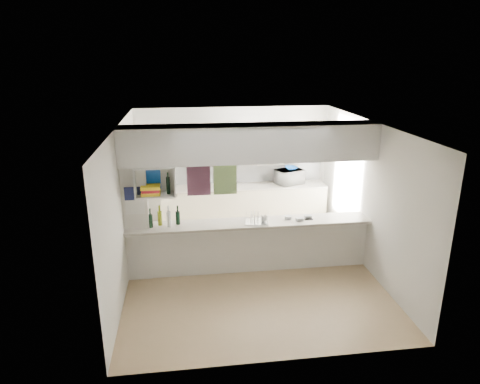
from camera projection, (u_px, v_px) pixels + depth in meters
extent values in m
plane|color=tan|center=(250.00, 270.00, 7.64)|extent=(4.80, 4.80, 0.00)
plane|color=white|center=(251.00, 124.00, 6.83)|extent=(4.80, 4.80, 0.00)
plane|color=silver|center=(233.00, 166.00, 9.50)|extent=(4.20, 0.00, 4.20)
plane|color=silver|center=(123.00, 207.00, 6.97)|extent=(0.00, 4.80, 4.80)
plane|color=silver|center=(368.00, 196.00, 7.50)|extent=(0.00, 4.80, 4.80)
cube|color=silver|center=(250.00, 247.00, 7.50)|extent=(4.20, 0.15, 0.88)
cube|color=#A8A194|center=(250.00, 223.00, 7.36)|extent=(4.20, 0.50, 0.04)
cube|color=white|center=(251.00, 143.00, 6.93)|extent=(4.20, 0.50, 0.60)
cube|color=silver|center=(136.00, 206.00, 6.99)|extent=(0.40, 0.18, 2.60)
cube|color=#191E4C|center=(134.00, 194.00, 6.83)|extent=(0.30, 0.01, 0.22)
cube|color=white|center=(135.00, 207.00, 6.90)|extent=(0.30, 0.01, 0.24)
cube|color=#34172F|center=(199.00, 178.00, 7.22)|extent=(0.40, 0.02, 0.62)
cube|color=#176A62|center=(225.00, 177.00, 7.27)|extent=(0.40, 0.02, 0.62)
cube|color=white|center=(156.00, 195.00, 6.88)|extent=(0.65, 0.35, 0.02)
cube|color=white|center=(154.00, 166.00, 6.73)|extent=(0.65, 0.35, 0.02)
cube|color=white|center=(156.00, 178.00, 6.96)|extent=(0.65, 0.02, 0.50)
cube|color=white|center=(135.00, 182.00, 6.77)|extent=(0.02, 0.35, 0.50)
cube|color=white|center=(175.00, 180.00, 6.85)|extent=(0.02, 0.35, 0.50)
cube|color=yellow|center=(151.00, 193.00, 6.86)|extent=(0.30, 0.24, 0.05)
cube|color=#B51826|center=(151.00, 190.00, 6.84)|extent=(0.28, 0.22, 0.05)
cube|color=yellow|center=(151.00, 187.00, 6.83)|extent=(0.30, 0.24, 0.05)
cube|color=#0E419B|center=(153.00, 179.00, 6.92)|extent=(0.26, 0.02, 0.34)
cylinder|color=black|center=(168.00, 185.00, 6.86)|extent=(0.06, 0.06, 0.28)
cube|color=beige|center=(244.00, 206.00, 9.50)|extent=(3.60, 0.60, 0.90)
cube|color=#A8A194|center=(244.00, 187.00, 9.36)|extent=(3.60, 0.63, 0.03)
cube|color=silver|center=(242.00, 169.00, 9.53)|extent=(3.60, 0.03, 0.60)
cube|color=beige|center=(234.00, 142.00, 9.16)|extent=(2.62, 0.34, 0.72)
cube|color=white|center=(269.00, 160.00, 9.31)|extent=(0.60, 0.46, 0.12)
cube|color=silver|center=(271.00, 164.00, 9.10)|extent=(0.60, 0.02, 0.05)
imported|color=white|center=(289.00, 177.00, 9.47)|extent=(0.68, 0.57, 0.32)
imported|color=#0E419B|center=(291.00, 168.00, 9.41)|extent=(0.27, 0.27, 0.07)
cube|color=silver|center=(257.00, 222.00, 7.33)|extent=(0.45, 0.38, 0.01)
cylinder|color=white|center=(251.00, 216.00, 7.30)|extent=(0.05, 0.20, 0.20)
cylinder|color=white|center=(255.00, 216.00, 7.30)|extent=(0.05, 0.20, 0.20)
cylinder|color=white|center=(258.00, 216.00, 7.29)|extent=(0.05, 0.20, 0.20)
imported|color=white|center=(264.00, 218.00, 7.34)|extent=(0.15, 0.15, 0.09)
cylinder|color=black|center=(151.00, 221.00, 7.09)|extent=(0.07, 0.07, 0.23)
cylinder|color=black|center=(150.00, 212.00, 7.04)|extent=(0.03, 0.03, 0.10)
cylinder|color=olive|center=(160.00, 218.00, 7.18)|extent=(0.07, 0.07, 0.24)
cylinder|color=olive|center=(159.00, 209.00, 7.13)|extent=(0.03, 0.03, 0.10)
cylinder|color=silver|center=(169.00, 219.00, 7.12)|extent=(0.07, 0.07, 0.26)
cylinder|color=silver|center=(168.00, 209.00, 7.07)|extent=(0.03, 0.03, 0.10)
cylinder|color=black|center=(178.00, 218.00, 7.22)|extent=(0.07, 0.07, 0.23)
cylinder|color=black|center=(177.00, 209.00, 7.17)|extent=(0.03, 0.03, 0.10)
cylinder|color=silver|center=(288.00, 217.00, 7.47)|extent=(0.12, 0.12, 0.06)
cube|color=silver|center=(300.00, 219.00, 7.40)|extent=(0.12, 0.09, 0.05)
cube|color=silver|center=(308.00, 217.00, 7.52)|extent=(0.12, 0.09, 0.05)
cube|color=black|center=(309.00, 219.00, 7.46)|extent=(0.14, 0.07, 0.01)
cylinder|color=black|center=(233.00, 183.00, 9.35)|extent=(0.10, 0.10, 0.14)
cube|color=brown|center=(233.00, 180.00, 9.37)|extent=(0.14, 0.13, 0.22)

